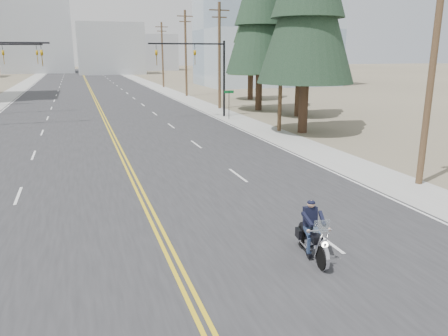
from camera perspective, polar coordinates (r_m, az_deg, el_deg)
The scene contains 18 objects.
road at distance 77.81m, azimuth -17.10°, elevation 9.82°, with size 20.00×200.00×0.01m, color #303033.
sidewalk_left at distance 78.32m, azimuth -25.62°, elevation 9.06°, with size 3.00×200.00×0.01m, color #A5A5A0.
sidewalk_right at distance 78.99m, azimuth -8.61°, elevation 10.37°, with size 3.00×200.00×0.01m, color #A5A5A0.
traffic_mast_right at distance 41.14m, azimuth -2.74°, elevation 13.44°, with size 7.10×0.26×7.00m.
street_sign at distance 39.99m, azimuth 0.66°, elevation 8.91°, with size 0.90×0.06×2.62m.
utility_pole_a at distance 21.48m, azimuth 25.70°, elevation 12.90°, with size 2.20×0.30×11.00m.
utility_pole_b at distance 33.95m, azimuth 7.52°, elevation 14.81°, with size 2.20×0.30×11.50m.
utility_pole_c at distance 47.90m, azimuth -0.60°, elevation 14.60°, with size 2.20×0.30×11.00m.
utility_pole_d at distance 62.34m, azimuth -5.02°, elevation 14.83°, with size 2.20×0.30×11.50m.
utility_pole_e at distance 78.95m, azimuth -8.04°, elevation 14.55°, with size 2.20×0.30×11.00m.
glass_building at distance 84.90m, azimuth 5.52°, elevation 17.51°, with size 24.00×16.00×20.00m, color #9EB5CC.
haze_bldg_b at distance 132.96m, azimuth -14.64°, elevation 14.83°, with size 18.00×14.00×14.00m, color #ADB2B7.
haze_bldg_c at distance 124.97m, azimuth 1.25°, elevation 16.23°, with size 16.00×12.00×18.00m, color #B7BCC6.
haze_bldg_d at distance 148.04m, azimuth -23.33°, elevation 16.42°, with size 20.00×15.00×26.00m, color #ADB2B7.
haze_bldg_e at distance 159.90m, azimuth -9.06°, elevation 14.68°, with size 14.00×14.00×12.00m, color #B7BCC6.
motorcyclist at distance 13.23m, azimuth 11.59°, elevation -8.03°, with size 0.93×2.18×1.70m, color black, non-canonical shape.
conifer_mid at distance 42.73m, azimuth 10.17°, elevation 19.15°, with size 6.08×6.08×16.21m.
conifer_far at distance 57.79m, azimuth 3.58°, elevation 18.08°, with size 6.01×6.01×16.09m.
Camera 1 is at (-2.31, -7.55, 5.92)m, focal length 35.00 mm.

